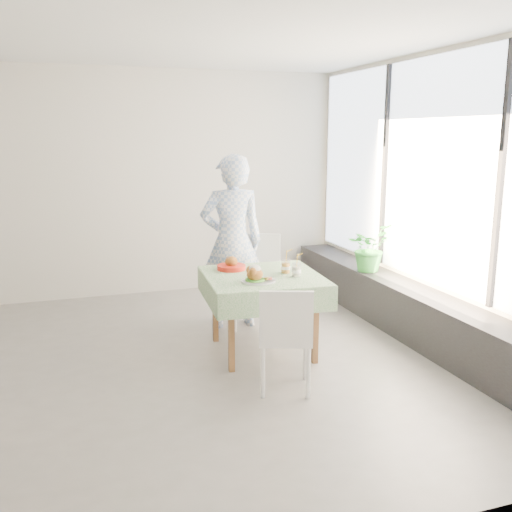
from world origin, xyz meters
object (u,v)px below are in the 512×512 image
object	(u,v)px
chair_near	(285,358)
juice_cup_orange	(286,267)
diner	(232,242)
main_dish	(257,277)
chair_far	(256,299)
cafe_table	(263,305)
potted_plant	(369,247)

from	to	relation	value
chair_near	juice_cup_orange	size ratio (longest dim) A/B	3.37
chair_near	diner	xyz separation A→B (m)	(0.04, 1.64, 0.64)
chair_near	diner	distance (m)	1.76
diner	main_dish	size ratio (longest dim) A/B	5.87
diner	juice_cup_orange	world-z (taller)	diner
chair_far	diner	size ratio (longest dim) A/B	0.53
cafe_table	juice_cup_orange	world-z (taller)	juice_cup_orange
cafe_table	potted_plant	size ratio (longest dim) A/B	2.07
main_dish	diner	bearing A→B (deg)	85.65
diner	potted_plant	xyz separation A→B (m)	(1.57, -0.08, -0.14)
cafe_table	juice_cup_orange	bearing A→B (deg)	1.40
cafe_table	diner	world-z (taller)	diner
chair_near	chair_far	bearing A→B (deg)	79.83
potted_plant	main_dish	bearing A→B (deg)	-149.73
diner	potted_plant	size ratio (longest dim) A/B	3.38
chair_near	juice_cup_orange	xyz separation A→B (m)	(0.32, 0.83, 0.54)
main_dish	potted_plant	world-z (taller)	potted_plant
chair_far	main_dish	xyz separation A→B (m)	(-0.31, -0.94, 0.50)
cafe_table	potted_plant	xyz separation A→B (m)	(1.51, 0.73, 0.31)
juice_cup_orange	chair_far	bearing A→B (deg)	94.08
juice_cup_orange	main_dish	bearing A→B (deg)	-147.13
juice_cup_orange	potted_plant	xyz separation A→B (m)	(1.29, 0.73, -0.03)
chair_near	main_dish	world-z (taller)	main_dish
diner	potted_plant	distance (m)	1.58
chair_near	potted_plant	size ratio (longest dim) A/B	1.60
chair_near	juice_cup_orange	distance (m)	1.04
chair_far	potted_plant	bearing A→B (deg)	1.06
cafe_table	chair_near	xyz separation A→B (m)	(-0.10, -0.82, -0.19)
main_dish	potted_plant	bearing A→B (deg)	30.27
chair_far	chair_near	world-z (taller)	chair_far
chair_far	potted_plant	size ratio (longest dim) A/B	1.80
cafe_table	chair_near	bearing A→B (deg)	-96.83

